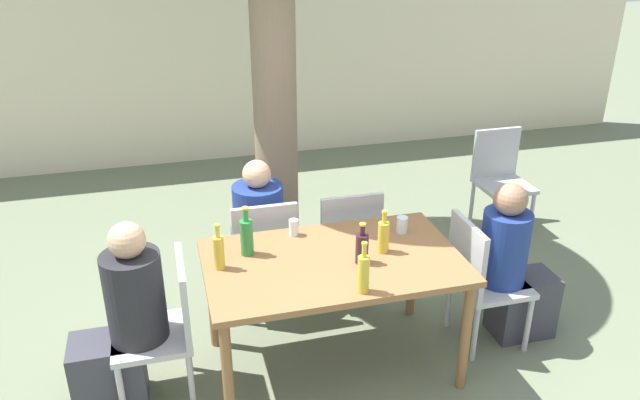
{
  "coord_description": "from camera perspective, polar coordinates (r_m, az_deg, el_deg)",
  "views": [
    {
      "loc": [
        -0.9,
        -3.06,
        2.62
      ],
      "look_at": [
        0.0,
        0.3,
        1.02
      ],
      "focal_mm": 35.0,
      "sensor_mm": 36.0,
      "label": 1
    }
  ],
  "objects": [
    {
      "name": "drinking_glass_0",
      "position": [
        3.99,
        7.5,
        -2.26
      ],
      "size": [
        0.07,
        0.07,
        0.11
      ],
      "color": "silver",
      "rests_on": "dining_table_front"
    },
    {
      "name": "ground_plane",
      "position": [
        4.13,
        1.11,
        -14.75
      ],
      "size": [
        30.0,
        30.0,
        0.0
      ],
      "primitive_type": "plane",
      "color": "#667056"
    },
    {
      "name": "patio_chair_3",
      "position": [
        4.47,
        2.46,
        -3.64
      ],
      "size": [
        0.44,
        0.44,
        0.89
      ],
      "rotation": [
        0.0,
        0.0,
        3.14
      ],
      "color": "#B2B2B7",
      "rests_on": "ground_plane"
    },
    {
      "name": "wine_bottle_0",
      "position": [
        3.61,
        3.86,
        -4.36
      ],
      "size": [
        0.08,
        0.08,
        0.25
      ],
      "color": "#331923",
      "rests_on": "dining_table_front"
    },
    {
      "name": "person_seated_0",
      "position": [
        3.73,
        -17.6,
        -11.09
      ],
      "size": [
        0.56,
        0.32,
        1.16
      ],
      "rotation": [
        0.0,
        0.0,
        -1.57
      ],
      "color": "#383842",
      "rests_on": "ground_plane"
    },
    {
      "name": "person_seated_2",
      "position": [
        4.56,
        -5.73,
        -3.27
      ],
      "size": [
        0.35,
        0.58,
        1.11
      ],
      "rotation": [
        0.0,
        0.0,
        3.14
      ],
      "color": "#383842",
      "rests_on": "ground_plane"
    },
    {
      "name": "patio_chair_0",
      "position": [
        3.72,
        -13.88,
        -10.85
      ],
      "size": [
        0.44,
        0.44,
        0.89
      ],
      "rotation": [
        0.0,
        0.0,
        -1.57
      ],
      "color": "#B2B2B7",
      "rests_on": "ground_plane"
    },
    {
      "name": "patio_chair_2",
      "position": [
        4.35,
        -5.2,
        -4.6
      ],
      "size": [
        0.44,
        0.44,
        0.89
      ],
      "rotation": [
        0.0,
        0.0,
        3.14
      ],
      "color": "#B2B2B7",
      "rests_on": "ground_plane"
    },
    {
      "name": "patio_chair_1",
      "position": [
        4.17,
        14.43,
        -6.71
      ],
      "size": [
        0.44,
        0.44,
        0.89
      ],
      "rotation": [
        0.0,
        0.0,
        1.57
      ],
      "color": "#B2B2B7",
      "rests_on": "ground_plane"
    },
    {
      "name": "cafe_building_wall",
      "position": [
        7.16,
        -7.8,
        14.63
      ],
      "size": [
        10.0,
        0.08,
        2.8
      ],
      "color": "beige",
      "rests_on": "ground_plane"
    },
    {
      "name": "patio_chair_4",
      "position": [
        5.82,
        16.13,
        2.3
      ],
      "size": [
        0.44,
        0.44,
        0.89
      ],
      "color": "#B2B2B7",
      "rests_on": "ground_plane"
    },
    {
      "name": "dining_table_front",
      "position": [
        3.73,
        1.2,
        -6.51
      ],
      "size": [
        1.51,
        0.92,
        0.77
      ],
      "color": "brown",
      "rests_on": "ground_plane"
    },
    {
      "name": "person_seated_1",
      "position": [
        4.29,
        17.27,
        -6.24
      ],
      "size": [
        0.55,
        0.31,
        1.13
      ],
      "rotation": [
        0.0,
        0.0,
        1.57
      ],
      "color": "#383842",
      "rests_on": "ground_plane"
    },
    {
      "name": "oil_cruet_3",
      "position": [
        3.59,
        -9.23,
        -4.67
      ],
      "size": [
        0.06,
        0.06,
        0.28
      ],
      "color": "gold",
      "rests_on": "dining_table_front"
    },
    {
      "name": "green_bottle_4",
      "position": [
        3.7,
        -6.72,
        -3.3
      ],
      "size": [
        0.08,
        0.08,
        0.31
      ],
      "color": "#287A38",
      "rests_on": "dining_table_front"
    },
    {
      "name": "oil_cruet_1",
      "position": [
        3.73,
        5.82,
        -3.3
      ],
      "size": [
        0.07,
        0.07,
        0.27
      ],
      "color": "gold",
      "rests_on": "dining_table_front"
    },
    {
      "name": "drinking_glass_1",
      "position": [
        3.93,
        -2.42,
        -2.52
      ],
      "size": [
        0.06,
        0.06,
        0.11
      ],
      "color": "silver",
      "rests_on": "dining_table_front"
    },
    {
      "name": "oil_cruet_2",
      "position": [
        3.33,
        3.99,
        -6.67
      ],
      "size": [
        0.06,
        0.06,
        0.3
      ],
      "color": "gold",
      "rests_on": "dining_table_front"
    }
  ]
}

